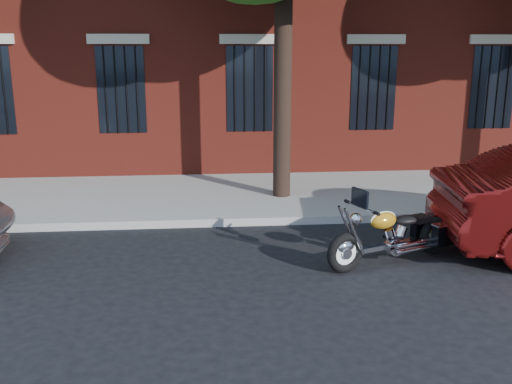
{
  "coord_description": "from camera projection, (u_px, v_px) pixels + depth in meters",
  "views": [
    {
      "loc": [
        -1.04,
        -8.6,
        3.2
      ],
      "look_at": [
        -0.22,
        0.8,
        0.77
      ],
      "focal_mm": 40.0,
      "sensor_mm": 36.0,
      "label": 1
    }
  ],
  "objects": [
    {
      "name": "ground",
      "position": [
        274.0,
        250.0,
        9.18
      ],
      "size": [
        120.0,
        120.0,
        0.0
      ],
      "primitive_type": "plane",
      "color": "black",
      "rests_on": "ground"
    },
    {
      "name": "sidewalk",
      "position": [
        256.0,
        195.0,
        12.31
      ],
      "size": [
        40.0,
        3.6,
        0.15
      ],
      "primitive_type": "cube",
      "color": "gray",
      "rests_on": "ground"
    },
    {
      "name": "motorcycle",
      "position": [
        399.0,
        236.0,
        8.6
      ],
      "size": [
        2.38,
        1.23,
        1.22
      ],
      "rotation": [
        0.0,
        0.0,
        0.38
      ],
      "color": "black",
      "rests_on": "ground"
    },
    {
      "name": "curb",
      "position": [
        265.0,
        221.0,
        10.5
      ],
      "size": [
        40.0,
        0.16,
        0.15
      ],
      "primitive_type": "cube",
      "color": "gray",
      "rests_on": "ground"
    }
  ]
}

